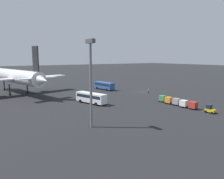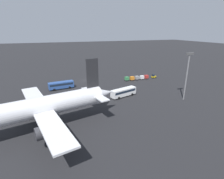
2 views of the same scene
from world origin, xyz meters
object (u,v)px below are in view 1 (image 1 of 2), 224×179
at_px(cargo_cart_red, 193,105).
at_px(cargo_cart_grey, 177,101).
at_px(worker_person, 148,91).
at_px(shuttle_bus_near, 104,85).
at_px(cargo_cart_white, 184,103).
at_px(airplane, 16,77).
at_px(cargo_cart_green, 163,98).
at_px(shuttle_bus_far, 91,97).
at_px(cargo_cart_orange, 169,100).
at_px(baggage_tug, 210,109).

height_order(cargo_cart_red, cargo_cart_grey, same).
height_order(worker_person, cargo_cart_grey, cargo_cart_grey).
xyz_separation_m(shuttle_bus_near, cargo_cart_white, (-40.86, -0.79, -0.72)).
distance_m(airplane, cargo_cart_grey, 58.27).
bearing_deg(cargo_cart_green, cargo_cart_grey, 177.20).
bearing_deg(shuttle_bus_far, cargo_cart_orange, -140.85).
xyz_separation_m(airplane, cargo_cart_green, (-41.06, -34.77, -5.36)).
bearing_deg(shuttle_bus_near, cargo_cart_white, 174.41).
distance_m(airplane, cargo_cart_white, 60.35).
relative_size(shuttle_bus_near, cargo_cart_orange, 5.14).
height_order(shuttle_bus_far, cargo_cart_orange, shuttle_bus_far).
xyz_separation_m(worker_person, cargo_cart_white, (-23.46, 8.60, 0.32)).
height_order(baggage_tug, cargo_cart_white, baggage_tug).
relative_size(cargo_cart_red, cargo_cart_grey, 1.00).
bearing_deg(cargo_cart_white, cargo_cart_orange, -1.70).
distance_m(baggage_tug, cargo_cart_orange, 13.14).
height_order(airplane, cargo_cart_grey, airplane).
distance_m(shuttle_bus_near, cargo_cart_red, 43.68).
relative_size(shuttle_bus_far, cargo_cart_orange, 5.22).
distance_m(cargo_cart_red, cargo_cart_white, 2.82).
relative_size(cargo_cart_grey, cargo_cart_orange, 1.00).
bearing_deg(cargo_cart_green, worker_person, -27.95).
bearing_deg(shuttle_bus_near, baggage_tug, 174.92).
distance_m(airplane, worker_person, 50.37).
bearing_deg(shuttle_bus_far, worker_person, -96.60).
relative_size(shuttle_bus_near, shuttle_bus_far, 0.98).
bearing_deg(baggage_tug, airplane, 30.25).
xyz_separation_m(cargo_cart_red, cargo_cart_white, (2.80, 0.31, 0.00)).
distance_m(airplane, shuttle_bus_near, 34.77).
height_order(airplane, cargo_cart_orange, airplane).
bearing_deg(cargo_cart_white, airplane, 34.64).
xyz_separation_m(worker_person, cargo_cart_orange, (-17.86, 8.44, 0.32)).
bearing_deg(cargo_cart_red, baggage_tug, -176.80).
distance_m(airplane, cargo_cart_green, 54.07).
xyz_separation_m(shuttle_bus_near, shuttle_bus_far, (-21.86, 18.14, 0.02)).
bearing_deg(airplane, cargo_cart_white, -157.60).
relative_size(baggage_tug, cargo_cart_white, 1.14).
xyz_separation_m(cargo_cart_grey, cargo_cart_orange, (2.80, 0.17, 0.00)).
relative_size(airplane, shuttle_bus_near, 4.10).
bearing_deg(shuttle_bus_far, cargo_cart_green, -134.28).
height_order(airplane, shuttle_bus_near, airplane).
bearing_deg(shuttle_bus_far, airplane, 10.75).
bearing_deg(cargo_cart_grey, shuttle_bus_near, 1.70).
distance_m(shuttle_bus_near, cargo_cart_white, 40.88).
bearing_deg(cargo_cart_green, shuttle_bus_near, 2.47).
distance_m(shuttle_bus_far, cargo_cart_green, 22.25).
bearing_deg(cargo_cart_orange, cargo_cart_white, 178.30).
distance_m(baggage_tug, worker_person, 32.02).
relative_size(cargo_cart_red, cargo_cart_white, 1.00).
xyz_separation_m(airplane, worker_person, (-25.99, -42.76, -5.68)).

